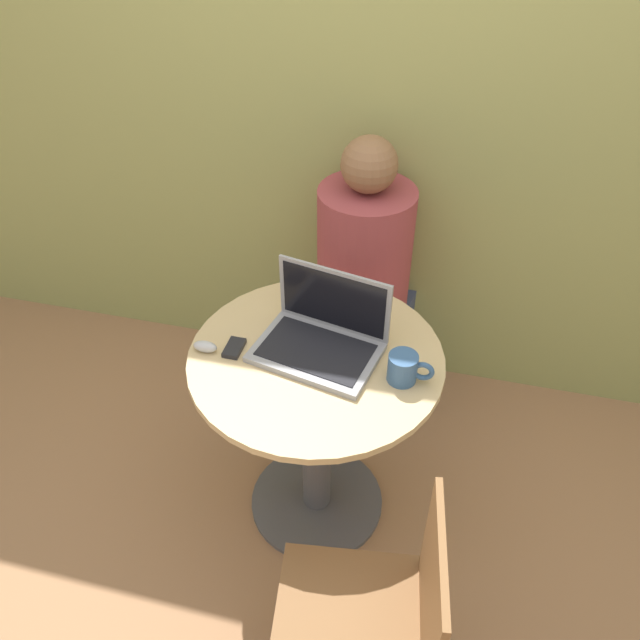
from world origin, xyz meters
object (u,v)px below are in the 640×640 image
Objects in this scene: laptop at (322,335)px; cell_phone at (234,348)px; person_seated at (367,292)px; chair_empty at (375,623)px.

laptop is 0.28m from cell_phone.
cell_phone is 0.86m from person_seated.
laptop is at bearing 16.59° from cell_phone.
person_seated is at bearing 101.49° from chair_empty.
chair_empty is 0.69× the size of person_seated.
chair_empty is at bearing -78.51° from person_seated.
person_seated reaches higher than cell_phone.
cell_phone is 0.07× the size of person_seated.
cell_phone is at bearing -163.41° from laptop.
person_seated is (0.29, 0.75, -0.29)m from cell_phone.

